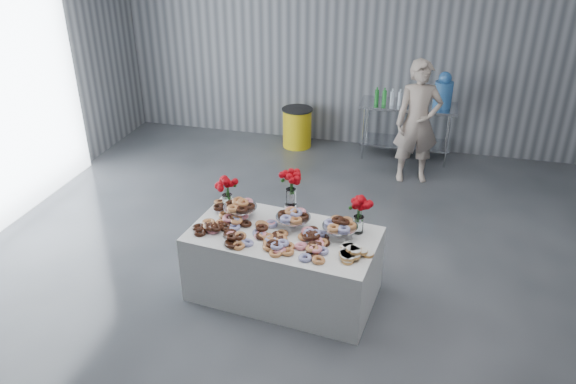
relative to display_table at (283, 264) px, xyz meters
name	(u,v)px	position (x,y,z in m)	size (l,w,h in m)	color
ground	(289,301)	(0.09, -0.12, -0.38)	(9.00, 9.00, 0.00)	#323539
room_walls	(260,47)	(-0.18, -0.05, 2.26)	(8.04, 9.04, 4.02)	gray
display_table	(283,264)	(0.00, 0.00, 0.00)	(1.90, 1.00, 0.75)	white
prep_table	(407,121)	(0.97, 3.98, 0.24)	(1.50, 0.60, 0.90)	silver
donut_mounds	(282,232)	(0.00, -0.05, 0.42)	(1.80, 0.80, 0.09)	#D5854E
cake_stand_left	(240,205)	(-0.53, 0.21, 0.52)	(0.36, 0.36, 0.17)	silver
cake_stand_mid	(293,216)	(0.07, 0.14, 0.52)	(0.36, 0.36, 0.17)	silver
cake_stand_right	(340,225)	(0.56, 0.09, 0.52)	(0.36, 0.36, 0.17)	silver
danish_pile	(351,251)	(0.73, -0.23, 0.43)	(0.48, 0.48, 0.11)	white
bouquet_left	(227,185)	(-0.72, 0.33, 0.67)	(0.26, 0.26, 0.42)	white
bouquet_right	(360,207)	(0.73, 0.22, 0.67)	(0.26, 0.26, 0.42)	white
bouquet_center	(291,185)	(-0.01, 0.35, 0.75)	(0.26, 0.26, 0.57)	silver
water_jug	(443,91)	(1.47, 3.98, 0.77)	(0.28, 0.28, 0.55)	#3E83D4
drink_bottles	(388,96)	(0.65, 3.88, 0.66)	(0.54, 0.08, 0.27)	#268C33
person	(418,122)	(1.15, 3.18, 0.53)	(0.66, 0.43, 1.81)	#CC8C93
trash_barrel	(297,127)	(-0.84, 3.98, -0.04)	(0.52, 0.52, 0.67)	yellow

